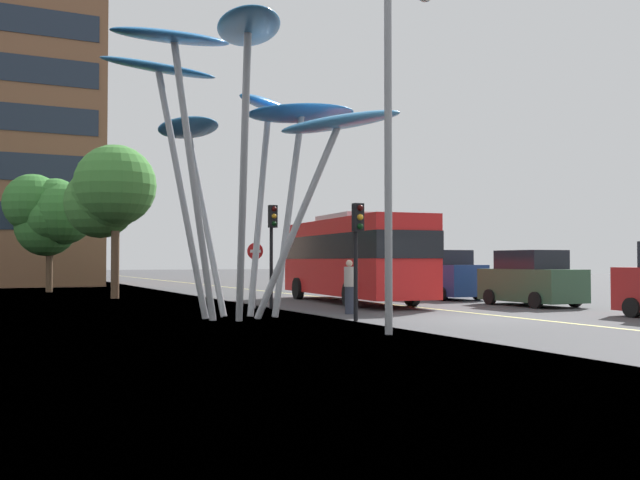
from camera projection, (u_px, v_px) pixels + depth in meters
The scene contains 12 objects.
ground at pixel (453, 321), 20.88m from camera, with size 120.00×240.00×0.10m.
red_bus at pixel (352, 254), 29.44m from camera, with size 3.57×10.67×3.61m.
leaf_sculpture at pixel (246, 107), 21.22m from camera, with size 8.62×9.75×8.36m.
traffic_light_kerb_near at pixel (357, 236), 20.38m from camera, with size 0.28×0.42×3.34m.
traffic_light_kerb_far at pixel (272, 234), 25.59m from camera, with size 0.28×0.42×3.69m.
car_parked_mid at pixel (531, 280), 27.34m from camera, with size 2.07×4.12×2.11m.
car_parked_far at pixel (442, 276), 32.38m from camera, with size 2.07×4.41×2.18m.
street_lamp at pixel (398, 110), 16.98m from camera, with size 1.37×0.44×8.43m.
tree_pavement_near at pixel (109, 193), 33.19m from camera, with size 4.03×4.42×7.04m.
tree_pavement_far at pixel (49, 214), 38.98m from camera, with size 4.75×4.22×6.42m.
pedestrian at pixel (349, 287), 23.19m from camera, with size 0.34×0.34×1.74m.
no_entry_sign at pixel (255, 264), 25.91m from camera, with size 0.60×0.12×2.36m.
Camera 1 is at (-13.22, -17.23, 1.72)m, focal length 40.39 mm.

